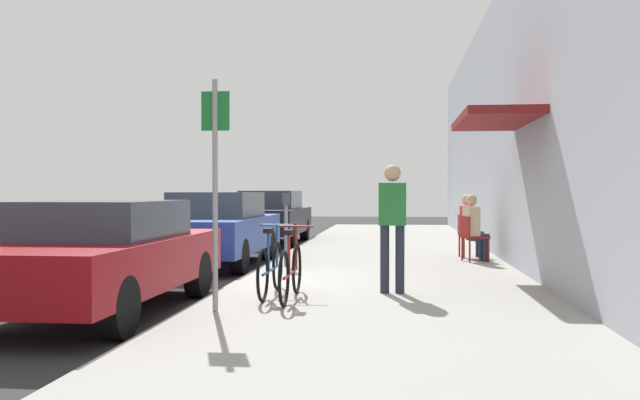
# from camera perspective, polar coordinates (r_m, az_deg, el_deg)

# --- Properties ---
(ground_plane) EXTENTS (60.00, 60.00, 0.00)m
(ground_plane) POSITION_cam_1_polar(r_m,az_deg,el_deg) (10.35, -7.31, -7.44)
(ground_plane) COLOR #2D2D30
(sidewalk_slab) EXTENTS (4.50, 32.00, 0.12)m
(sidewalk_slab) POSITION_cam_1_polar(r_m,az_deg,el_deg) (12.04, 5.51, -6.00)
(sidewalk_slab) COLOR #9E9B93
(sidewalk_slab) RESTS_ON ground_plane
(building_facade) EXTENTS (1.40, 32.00, 5.62)m
(building_facade) POSITION_cam_1_polar(r_m,az_deg,el_deg) (12.24, 16.90, 6.99)
(building_facade) COLOR #999EA8
(building_facade) RESTS_ON ground_plane
(parked_car_0) EXTENTS (1.80, 4.40, 1.35)m
(parked_car_0) POSITION_cam_1_polar(r_m,az_deg,el_deg) (8.68, -17.65, -4.33)
(parked_car_0) COLOR maroon
(parked_car_0) RESTS_ON ground_plane
(parked_car_1) EXTENTS (1.80, 4.40, 1.45)m
(parked_car_1) POSITION_cam_1_polar(r_m,az_deg,el_deg) (13.68, -8.60, -2.30)
(parked_car_1) COLOR navy
(parked_car_1) RESTS_ON ground_plane
(parked_car_2) EXTENTS (1.80, 4.40, 1.49)m
(parked_car_2) POSITION_cam_1_polar(r_m,az_deg,el_deg) (19.41, -4.14, -1.37)
(parked_car_2) COLOR black
(parked_car_2) RESTS_ON ground_plane
(parking_meter) EXTENTS (0.12, 0.10, 1.32)m
(parking_meter) POSITION_cam_1_polar(r_m,az_deg,el_deg) (12.38, -2.83, -1.97)
(parking_meter) COLOR slate
(parking_meter) RESTS_ON sidewalk_slab
(street_sign) EXTENTS (0.32, 0.06, 2.60)m
(street_sign) POSITION_cam_1_polar(r_m,az_deg,el_deg) (7.78, -8.69, 1.98)
(street_sign) COLOR gray
(street_sign) RESTS_ON sidewalk_slab
(bicycle_0) EXTENTS (0.46, 1.71, 0.90)m
(bicycle_0) POSITION_cam_1_polar(r_m,az_deg,el_deg) (8.93, -4.12, -5.64)
(bicycle_0) COLOR black
(bicycle_0) RESTS_ON sidewalk_slab
(bicycle_1) EXTENTS (0.46, 1.71, 0.90)m
(bicycle_1) POSITION_cam_1_polar(r_m,az_deg,el_deg) (8.57, -2.44, -5.90)
(bicycle_1) COLOR black
(bicycle_1) RESTS_ON sidewalk_slab
(cafe_chair_0) EXTENTS (0.54, 0.54, 0.87)m
(cafe_chair_0) POSITION_cam_1_polar(r_m,az_deg,el_deg) (13.53, 12.45, -2.88)
(cafe_chair_0) COLOR maroon
(cafe_chair_0) RESTS_ON sidewalk_slab
(seated_patron_0) EXTENTS (0.50, 0.45, 1.29)m
(seated_patron_0) POSITION_cam_1_polar(r_m,az_deg,el_deg) (13.54, 12.69, -2.06)
(seated_patron_0) COLOR #232838
(seated_patron_0) RESTS_ON sidewalk_slab
(cafe_chair_1) EXTENTS (0.50, 0.50, 0.87)m
(cafe_chair_1) POSITION_cam_1_polar(r_m,az_deg,el_deg) (14.31, 12.10, -2.68)
(cafe_chair_1) COLOR maroon
(cafe_chair_1) RESTS_ON sidewalk_slab
(seated_patron_1) EXTENTS (0.47, 0.41, 1.29)m
(seated_patron_1) POSITION_cam_1_polar(r_m,az_deg,el_deg) (14.31, 12.34, -1.91)
(seated_patron_1) COLOR #232838
(seated_patron_1) RESTS_ON sidewalk_slab
(pedestrian_standing) EXTENTS (0.36, 0.22, 1.70)m
(pedestrian_standing) POSITION_cam_1_polar(r_m,az_deg,el_deg) (9.12, 6.03, -1.47)
(pedestrian_standing) COLOR #232838
(pedestrian_standing) RESTS_ON sidewalk_slab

